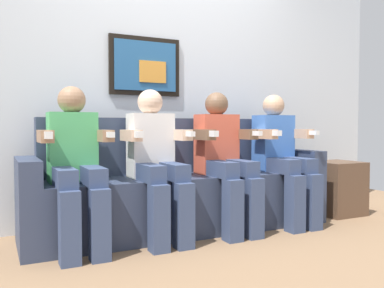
{
  "coord_description": "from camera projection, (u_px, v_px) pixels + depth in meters",
  "views": [
    {
      "loc": [
        -1.35,
        -2.6,
        0.83
      ],
      "look_at": [
        0.0,
        0.15,
        0.7
      ],
      "focal_mm": 37.94,
      "sensor_mm": 36.0,
      "label": 1
    }
  ],
  "objects": [
    {
      "name": "couch",
      "position": [
        182.0,
        191.0,
        3.25
      ],
      "size": [
        2.44,
        0.58,
        0.9
      ],
      "color": "#333D56",
      "rests_on": "ground_plane"
    },
    {
      "name": "person_rightmost",
      "position": [
        282.0,
        153.0,
        3.46
      ],
      "size": [
        0.46,
        0.56,
        1.11
      ],
      "color": "#3F72CC",
      "rests_on": "ground_plane"
    },
    {
      "name": "side_table_right",
      "position": [
        337.0,
        188.0,
        3.85
      ],
      "size": [
        0.4,
        0.4,
        0.5
      ],
      "color": "brown",
      "rests_on": "ground_plane"
    },
    {
      "name": "person_right_center",
      "position": [
        224.0,
        155.0,
        3.21
      ],
      "size": [
        0.46,
        0.56,
        1.11
      ],
      "color": "#D8593F",
      "rests_on": "ground_plane"
    },
    {
      "name": "person_leftmost",
      "position": [
        76.0,
        161.0,
        2.7
      ],
      "size": [
        0.46,
        0.56,
        1.11
      ],
      "color": "#4CB266",
      "rests_on": "ground_plane"
    },
    {
      "name": "person_left_center",
      "position": [
        156.0,
        158.0,
        2.95
      ],
      "size": [
        0.46,
        0.56,
        1.11
      ],
      "color": "white",
      "rests_on": "ground_plane"
    },
    {
      "name": "ground_plane",
      "position": [
        201.0,
        240.0,
        2.97
      ],
      "size": [
        6.3,
        6.3,
        0.0
      ],
      "primitive_type": "plane",
      "color": "#8C6B4C"
    },
    {
      "name": "back_wall_assembly",
      "position": [
        161.0,
        74.0,
        3.59
      ],
      "size": [
        4.84,
        0.1,
        2.6
      ],
      "color": "silver",
      "rests_on": "ground_plane"
    }
  ]
}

